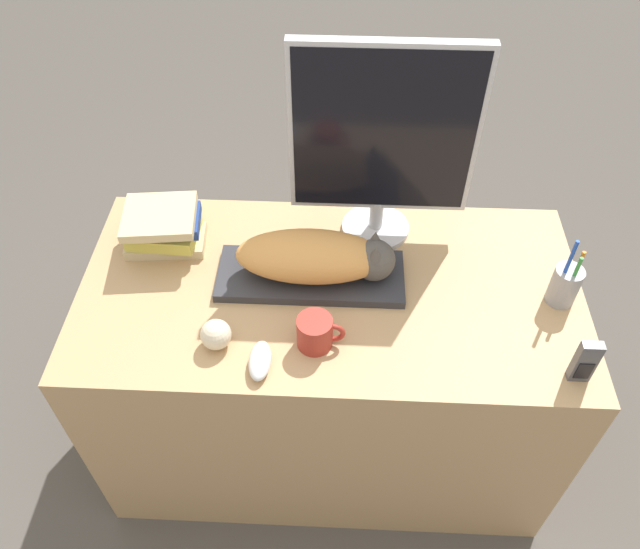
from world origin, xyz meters
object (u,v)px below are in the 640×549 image
(coffee_mug, at_px, (316,332))
(pen_cup, at_px, (565,284))
(book_stack, at_px, (163,228))
(monitor, at_px, (383,139))
(phone, at_px, (585,362))
(cat, at_px, (320,257))
(keyboard, at_px, (311,276))
(computer_mouse, at_px, (260,361))
(baseball, at_px, (216,335))

(coffee_mug, relative_size, pen_cup, 0.55)
(pen_cup, relative_size, book_stack, 0.96)
(monitor, xyz_separation_m, phone, (0.45, -0.47, -0.24))
(cat, bearing_deg, phone, -24.76)
(keyboard, distance_m, cat, 0.08)
(computer_mouse, xyz_separation_m, phone, (0.72, 0.00, 0.04))
(cat, relative_size, phone, 3.26)
(keyboard, bearing_deg, baseball, -133.60)
(baseball, bearing_deg, keyboard, 46.40)
(phone, bearing_deg, coffee_mug, 173.39)
(book_stack, bearing_deg, phone, -20.52)
(book_stack, bearing_deg, monitor, 8.54)
(computer_mouse, distance_m, phone, 0.72)
(pen_cup, bearing_deg, cat, 176.05)
(keyboard, xyz_separation_m, monitor, (0.17, 0.19, 0.29))
(computer_mouse, relative_size, baseball, 1.50)
(baseball, relative_size, book_stack, 0.34)
(baseball, bearing_deg, coffee_mug, 3.35)
(computer_mouse, height_order, book_stack, book_stack)
(computer_mouse, bearing_deg, coffee_mug, 29.08)
(phone, bearing_deg, baseball, 176.17)
(keyboard, xyz_separation_m, computer_mouse, (-0.10, -0.27, 0.01))
(monitor, distance_m, book_stack, 0.62)
(book_stack, bearing_deg, coffee_mug, -36.43)
(keyboard, relative_size, pen_cup, 2.30)
(monitor, xyz_separation_m, coffee_mug, (-0.15, -0.40, -0.26))
(cat, height_order, pen_cup, pen_cup)
(monitor, relative_size, book_stack, 2.55)
(cat, height_order, monitor, monitor)
(coffee_mug, relative_size, baseball, 1.56)
(monitor, distance_m, baseball, 0.62)
(baseball, distance_m, book_stack, 0.38)
(coffee_mug, bearing_deg, cat, 89.69)
(computer_mouse, bearing_deg, keyboard, 69.90)
(coffee_mug, bearing_deg, pen_cup, 15.16)
(keyboard, distance_m, phone, 0.68)
(keyboard, relative_size, book_stack, 2.20)
(keyboard, height_order, baseball, baseball)
(phone, xyz_separation_m, book_stack, (-1.02, 0.38, 0.00))
(computer_mouse, relative_size, book_stack, 0.50)
(coffee_mug, height_order, pen_cup, pen_cup)
(pen_cup, distance_m, book_stack, 1.04)
(pen_cup, relative_size, baseball, 2.85)
(keyboard, bearing_deg, cat, 0.00)
(coffee_mug, xyz_separation_m, baseball, (-0.23, -0.01, -0.01))
(pen_cup, xyz_separation_m, baseball, (-0.83, -0.18, -0.02))
(book_stack, bearing_deg, baseball, -59.61)
(pen_cup, relative_size, phone, 1.70)
(monitor, distance_m, computer_mouse, 0.61)
(keyboard, relative_size, computer_mouse, 4.37)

